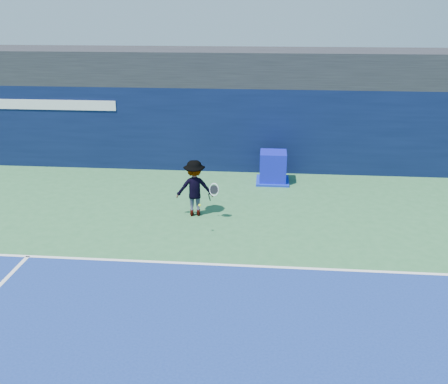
% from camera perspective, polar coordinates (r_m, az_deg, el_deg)
% --- Properties ---
extents(ground, '(80.00, 80.00, 0.00)m').
position_cam_1_polar(ground, '(9.22, -0.12, -17.40)').
color(ground, '#306C3D').
rests_on(ground, ground).
extents(baseline, '(24.00, 0.10, 0.01)m').
position_cam_1_polar(baseline, '(11.72, 1.24, -8.37)').
color(baseline, white).
rests_on(baseline, ground).
extents(stadium_band, '(36.00, 3.00, 1.20)m').
position_cam_1_polar(stadium_band, '(18.88, 3.18, 14.14)').
color(stadium_band, black).
rests_on(stadium_band, back_wall_assembly).
extents(back_wall_assembly, '(36.00, 1.03, 3.00)m').
position_cam_1_polar(back_wall_assembly, '(18.24, 2.92, 7.23)').
color(back_wall_assembly, '#091232').
rests_on(back_wall_assembly, ground).
extents(equipment_cart, '(1.11, 1.11, 1.06)m').
position_cam_1_polar(equipment_cart, '(17.09, 5.61, 2.71)').
color(equipment_cart, '#0C10AE').
rests_on(equipment_cart, ground).
extents(tennis_player, '(1.31, 0.77, 1.64)m').
position_cam_1_polar(tennis_player, '(14.19, -3.37, 0.45)').
color(tennis_player, silver).
rests_on(tennis_player, ground).
extents(tennis_ball, '(0.06, 0.06, 0.06)m').
position_cam_1_polar(tennis_ball, '(12.92, -2.80, -1.52)').
color(tennis_ball, '#E2F31B').
rests_on(tennis_ball, ground).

